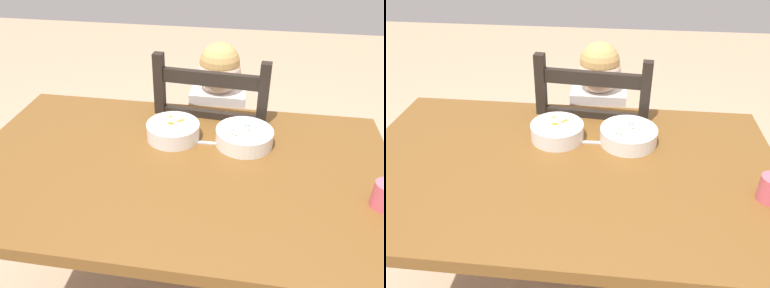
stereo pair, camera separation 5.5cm
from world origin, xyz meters
The scene contains 6 objects.
dining_table centered at (0.00, 0.00, 0.64)m, with size 1.32×0.80×0.75m.
dining_chair centered at (0.07, 0.45, 0.47)m, with size 0.45×0.45×0.98m.
child_figure centered at (0.08, 0.44, 0.65)m, with size 0.32×0.31×0.98m.
bowl_of_peas centered at (0.19, 0.15, 0.78)m, with size 0.19×0.19×0.06m.
bowl_of_carrots centered at (-0.04, 0.15, 0.78)m, with size 0.18×0.18×0.06m.
spoon centered at (0.04, 0.13, 0.75)m, with size 0.14×0.03×0.01m.
Camera 2 is at (0.15, -0.97, 1.46)m, focal length 36.59 mm.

